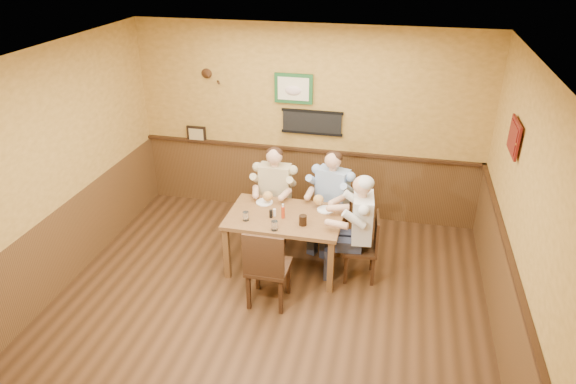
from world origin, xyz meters
name	(u,v)px	position (x,y,z in m)	size (l,w,h in m)	color
room	(277,174)	(0.13, 0.17, 1.69)	(5.02, 5.03, 2.81)	#362110
dining_table	(285,222)	(0.02, 0.98, 0.66)	(1.40, 0.90, 0.75)	brown
chair_back_left	(275,210)	(-0.27, 1.64, 0.43)	(0.39, 0.39, 0.85)	#392112
chair_back_right	(331,215)	(0.51, 1.67, 0.43)	(0.39, 0.39, 0.86)	#392112
chair_right_end	(360,247)	(0.97, 0.96, 0.43)	(0.40, 0.40, 0.87)	#392112
chair_near_side	(269,265)	(0.00, 0.26, 0.50)	(0.46, 0.46, 1.00)	#392112
diner_tan_shirt	(275,198)	(-0.27, 1.64, 0.61)	(0.56, 0.56, 1.22)	beige
diner_blue_polo	(332,203)	(0.51, 1.67, 0.61)	(0.56, 0.56, 1.22)	#8CA8D2
diner_white_elder	(361,234)	(0.97, 0.96, 0.62)	(0.57, 0.57, 1.24)	silver
water_glass_left	(246,216)	(-0.41, 0.75, 0.81)	(0.07, 0.07, 0.11)	white
water_glass_mid	(274,226)	(-0.02, 0.61, 0.81)	(0.08, 0.08, 0.12)	white
cola_tumbler	(303,220)	(0.28, 0.80, 0.81)	(0.09, 0.09, 0.12)	black
hot_sauce_bottle	(283,212)	(0.01, 0.91, 0.84)	(0.04, 0.04, 0.17)	#B73613
salt_shaker	(275,212)	(-0.10, 0.93, 0.80)	(0.04, 0.04, 0.09)	white
pepper_shaker	(271,214)	(-0.13, 0.89, 0.80)	(0.04, 0.04, 0.10)	black
plate_far_left	(264,202)	(-0.31, 1.24, 0.76)	(0.22, 0.22, 0.01)	white
plate_far_right	(326,210)	(0.49, 1.21, 0.76)	(0.22, 0.22, 0.01)	white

